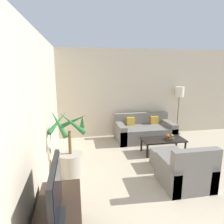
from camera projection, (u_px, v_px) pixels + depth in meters
wall_back at (156, 93)px, 6.40m from camera, size 7.81×0.06×2.70m
wall_left at (34, 125)px, 2.78m from camera, size 0.06×7.91×2.70m
television at (56, 193)px, 2.06m from camera, size 0.18×0.83×0.60m
potted_palm at (70, 155)px, 3.99m from camera, size 0.82×0.80×1.39m
sofa_loveseat at (144, 131)px, 5.99m from camera, size 1.70×0.87×0.77m
floor_lamp at (179, 95)px, 6.29m from camera, size 0.28×0.28×1.55m
coffee_table at (163, 141)px, 5.06m from camera, size 1.08×0.53×0.37m
fruit_bowl at (170, 138)px, 5.01m from camera, size 0.22×0.22×0.06m
apple_red at (169, 137)px, 4.95m from camera, size 0.07×0.07×0.07m
apple_green at (172, 136)px, 5.02m from camera, size 0.08×0.08×0.08m
orange_fruit at (168, 136)px, 5.02m from camera, size 0.07×0.07×0.07m
armchair at (185, 172)px, 3.63m from camera, size 0.84×0.78×0.83m
ottoman at (168, 159)px, 4.38m from camera, size 0.65×0.51×0.36m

